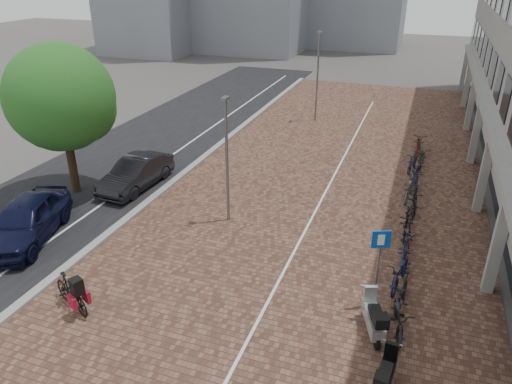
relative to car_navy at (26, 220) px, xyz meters
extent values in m
plane|color=#474442|center=(7.85, -1.55, -0.84)|extent=(140.00, 140.00, 0.00)
cube|color=brown|center=(9.85, 10.45, -0.83)|extent=(14.50, 42.00, 0.04)
cube|color=black|center=(-1.15, 10.45, -0.83)|extent=(8.00, 50.00, 0.03)
cube|color=gray|center=(2.75, 10.45, -0.77)|extent=(0.35, 42.00, 0.14)
cube|color=white|center=(0.85, 10.45, -0.82)|extent=(0.12, 44.00, 0.00)
cube|color=white|center=(10.05, 10.45, -0.80)|extent=(0.10, 30.00, 0.00)
cube|color=black|center=(17.45, 14.45, 0.86)|extent=(0.15, 38.00, 3.20)
cube|color=gray|center=(17.25, 14.45, 2.61)|extent=(1.60, 38.00, 0.30)
cube|color=gray|center=(16.65, 2.45, 0.86)|extent=(0.35, 0.35, 3.40)
cube|color=gray|center=(16.65, 8.45, 0.86)|extent=(0.35, 0.35, 3.40)
cube|color=gray|center=(16.65, 14.45, 0.86)|extent=(0.35, 0.35, 3.40)
cube|color=gray|center=(16.65, 20.45, 0.86)|extent=(0.35, 0.35, 3.40)
cube|color=gray|center=(16.65, 26.45, 0.86)|extent=(0.35, 0.35, 3.40)
cube|color=gray|center=(16.65, 32.45, 0.86)|extent=(0.35, 0.35, 3.40)
imported|color=black|center=(0.00, 0.00, 0.00)|extent=(3.34, 5.28, 1.68)
imported|color=black|center=(1.35, 5.59, -0.11)|extent=(1.75, 4.51, 1.46)
imported|color=black|center=(4.38, -2.86, -0.26)|extent=(1.99, 1.29, 1.16)
cube|color=black|center=(4.38, -2.86, 0.26)|extent=(0.45, 0.44, 0.52)
cube|color=maroon|center=(4.16, -2.86, -0.20)|extent=(0.42, 0.27, 0.41)
cube|color=maroon|center=(4.60, -2.86, -0.20)|extent=(0.42, 0.27, 0.41)
cylinder|color=slate|center=(13.21, 0.41, 0.42)|extent=(0.07, 0.07, 2.51)
cube|color=#0C46A5|center=(13.21, 0.38, 1.61)|extent=(0.54, 0.26, 0.57)
cylinder|color=gray|center=(6.77, 4.02, 1.77)|extent=(0.12, 0.12, 5.22)
cylinder|color=slate|center=(6.89, 19.22, 2.08)|extent=(0.12, 0.12, 5.83)
cylinder|color=#382619|center=(-1.15, 4.25, 0.66)|extent=(0.39, 0.39, 3.01)
sphere|color=#23571E|center=(-1.15, 4.25, 3.67)|extent=(4.72, 4.72, 4.72)
sphere|color=#23571E|center=(-0.62, 4.89, 3.03)|extent=(3.01, 3.01, 3.01)
imported|color=black|center=(14.03, -0.55, -0.32)|extent=(0.99, 2.06, 1.04)
imported|color=black|center=(14.03, 0.60, -0.31)|extent=(0.73, 1.80, 1.05)
imported|color=#131734|center=(13.90, 1.75, -0.32)|extent=(1.01, 2.06, 1.04)
imported|color=#131736|center=(13.95, 2.90, -0.31)|extent=(0.55, 1.76, 1.05)
imported|color=#222227|center=(13.97, 4.05, -0.32)|extent=(0.77, 2.00, 1.04)
imported|color=black|center=(13.84, 5.20, -0.31)|extent=(0.51, 1.75, 1.05)
imported|color=black|center=(13.98, 6.35, -0.32)|extent=(0.73, 1.99, 1.04)
imported|color=black|center=(14.06, 7.50, -0.31)|extent=(0.63, 1.78, 1.05)
imported|color=#4D4C47|center=(13.76, 8.65, -0.32)|extent=(0.86, 2.02, 1.04)
imported|color=#141A38|center=(13.98, 9.80, -0.31)|extent=(0.73, 1.80, 1.05)
imported|color=#222227|center=(13.99, 10.95, -0.32)|extent=(0.79, 2.01, 1.04)
imported|color=#151C3B|center=(13.71, 12.10, -0.31)|extent=(0.82, 1.81, 1.05)
imported|color=black|center=(14.14, 13.25, -0.32)|extent=(0.71, 1.98, 1.04)
imported|color=#4E1415|center=(13.85, 14.40, -0.31)|extent=(0.58, 1.77, 1.05)
imported|color=black|center=(13.88, 15.55, -0.32)|extent=(0.79, 2.00, 1.04)
camera|label=1|loc=(13.80, -12.17, 8.91)|focal=33.46mm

